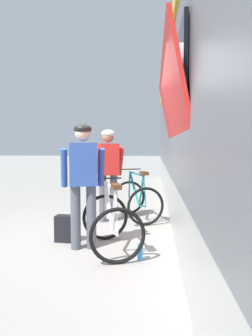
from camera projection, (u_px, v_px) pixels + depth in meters
ground_plane at (90, 243)px, 4.67m from camera, size 80.00×80.00×0.00m
cyclist_near_in_red at (108, 167)px, 5.94m from camera, size 0.66×0.48×1.76m
cyclist_far_in_blue at (83, 175)px, 4.35m from camera, size 0.66×0.42×1.76m
bicycle_near_teal at (137, 199)px, 6.13m from camera, size 1.06×1.26×0.99m
bicycle_far_white at (111, 222)px, 4.30m from camera, size 1.00×1.23×0.99m
backpack_on_platform at (65, 228)px, 4.73m from camera, size 0.30×0.21×0.40m
water_bottle_near_the_bikes at (140, 252)px, 3.96m from camera, size 0.07×0.07×0.22m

